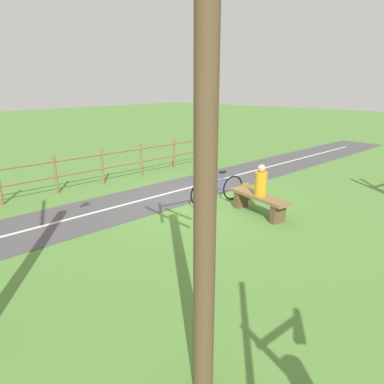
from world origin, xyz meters
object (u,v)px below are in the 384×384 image
(bench, at_px, (259,201))
(person_seated, at_px, (261,182))
(tree_mid_field, at_px, (206,162))
(bicycle, at_px, (218,190))
(backpack, at_px, (245,191))

(bench, distance_m, person_seated, 0.51)
(person_seated, xyz_separation_m, tree_mid_field, (-2.42, 4.98, 1.64))
(bicycle, bearing_deg, person_seated, 103.78)
(bench, relative_size, bicycle, 1.03)
(bench, distance_m, bicycle, 1.31)
(bench, bearing_deg, backpack, -27.43)
(tree_mid_field, bearing_deg, person_seated, -64.15)
(tree_mid_field, bearing_deg, backpack, -59.63)
(bicycle, relative_size, tree_mid_field, 0.33)
(bench, relative_size, backpack, 4.30)
(bicycle, bearing_deg, bench, 104.20)
(bicycle, distance_m, tree_mid_field, 6.61)
(person_seated, relative_size, bicycle, 0.45)
(person_seated, bearing_deg, backpack, -26.65)
(bicycle, relative_size, backpack, 4.16)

